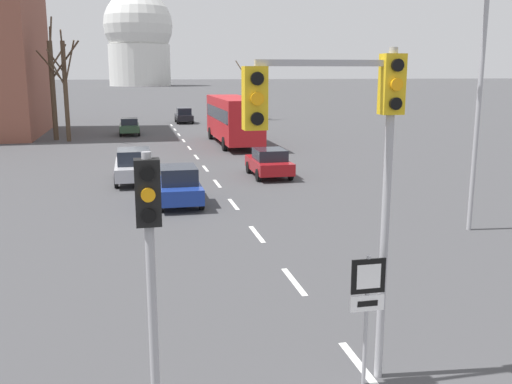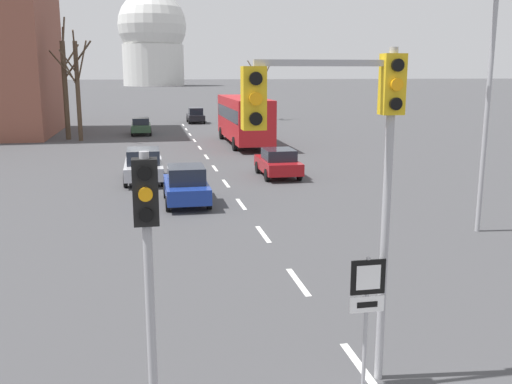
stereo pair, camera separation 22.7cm
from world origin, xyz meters
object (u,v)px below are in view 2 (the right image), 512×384
Objects in this scene: sedan_near_right at (141,126)px; sedan_far_right at (144,165)px; traffic_signal_near_left at (147,238)px; sedan_near_left at (186,185)px; sedan_mid_centre at (196,115)px; street_lamp_right at (478,84)px; traffic_signal_centre_tall at (346,135)px; sedan_far_left at (278,162)px; city_bus at (244,117)px; route_sign_post at (367,300)px.

sedan_near_right is 0.95× the size of sedan_far_right.
traffic_signal_near_left is 20.29m from sedan_far_right.
sedan_far_right is (-1.71, 5.25, 0.04)m from sedan_near_left.
sedan_mid_centre is (5.61, 10.43, 0.05)m from sedan_near_right.
sedan_mid_centre is at bearing 61.73° from sedan_near_right.
street_lamp_right is 1.95× the size of sedan_near_right.
traffic_signal_near_left is at bearing -169.60° from traffic_signal_centre_tall.
sedan_near_left is 1.01× the size of sedan_far_left.
sedan_far_left is 6.80m from sedan_far_right.
traffic_signal_near_left is 34.41m from city_bus.
traffic_signal_centre_tall is at bearing -100.08° from sedan_far_left.
route_sign_post is 41.97m from sedan_near_right.
traffic_signal_near_left is 1.81× the size of route_sign_post.
traffic_signal_centre_tall is at bearing 152.10° from route_sign_post.
city_bus is at bearing 77.97° from traffic_signal_near_left.
street_lamp_right is at bearing 48.18° from traffic_signal_centre_tall.
city_bus is at bearing 97.95° from street_lamp_right.
sedan_mid_centre reaches higher than sedan_far_left.
route_sign_post is 0.54× the size of sedan_far_right.
route_sign_post is 20.09m from sedan_far_left.
sedan_far_right reaches higher than sedan_far_left.
sedan_near_right is 1.07× the size of sedan_far_left.
sedan_far_right reaches higher than sedan_near_left.
sedan_far_left is (3.09, 19.83, -0.85)m from route_sign_post.
sedan_far_right is at bearing 133.72° from street_lamp_right.
sedan_far_left is 0.88× the size of sedan_far_right.
sedan_near_left is at bearing -85.92° from sedan_near_right.
sedan_near_right is 11.84m from sedan_mid_centre.
city_bus is at bearing 83.10° from traffic_signal_centre_tall.
sedan_mid_centre is at bearing 88.17° from route_sign_post.
traffic_signal_near_left is at bearing -108.23° from sedan_far_left.
city_bus is (7.17, 33.64, -0.93)m from traffic_signal_near_left.
traffic_signal_centre_tall is 0.53× the size of city_bus.
sedan_near_right is 23.05m from sedan_far_left.
traffic_signal_near_left is 0.53× the size of street_lamp_right.
traffic_signal_centre_tall is 14.87m from sedan_near_left.
sedan_far_left is at bearing -72.23° from sedan_near_right.
sedan_near_right is at bearing 94.87° from traffic_signal_centre_tall.
sedan_near_right is (-0.38, 42.15, -2.23)m from traffic_signal_near_left.
traffic_signal_near_left reaches higher than sedan_near_left.
city_bus reaches higher than sedan_far_left.
sedan_near_right is 11.45m from city_bus.
sedan_far_left is (3.49, 19.62, -3.60)m from traffic_signal_centre_tall.
street_lamp_right reaches higher than sedan_near_right.
sedan_far_left is (5.09, 5.27, -0.04)m from sedan_near_left.
traffic_signal_centre_tall is 20.25m from sedan_far_left.
street_lamp_right is at bearing -70.64° from sedan_far_left.
route_sign_post is 11.58m from street_lamp_right.
street_lamp_right is 16.12m from sedan_far_right.
street_lamp_right is at bearing 50.42° from route_sign_post.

